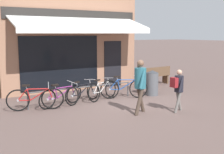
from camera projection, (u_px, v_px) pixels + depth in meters
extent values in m
plane|color=brown|center=(125.00, 104.00, 9.82)|extent=(160.00, 160.00, 0.00)
cube|color=#9E7056|center=(62.00, 31.00, 13.12)|extent=(6.19, 3.00, 5.11)
cube|color=black|center=(61.00, 62.00, 11.69)|extent=(3.40, 0.04, 2.20)
cube|color=black|center=(113.00, 64.00, 13.03)|extent=(0.90, 0.04, 2.10)
cube|color=#282623|center=(75.00, 15.00, 11.74)|extent=(5.88, 0.06, 0.44)
cube|color=white|center=(83.00, 23.00, 11.16)|extent=(5.57, 1.55, 0.50)
cube|color=white|center=(92.00, 31.00, 10.56)|extent=(5.57, 0.03, 0.20)
cylinder|color=#47494F|center=(83.00, 87.00, 10.00)|extent=(4.02, 0.04, 0.04)
cylinder|color=#47494F|center=(28.00, 101.00, 9.03)|extent=(0.04, 0.04, 0.55)
cylinder|color=#47494F|center=(128.00, 89.00, 11.05)|extent=(0.04, 0.04, 0.55)
torus|color=black|center=(53.00, 99.00, 9.06)|extent=(0.73, 0.35, 0.73)
cylinder|color=#9E9EA3|center=(53.00, 99.00, 9.06)|extent=(0.09, 0.09, 0.08)
torus|color=black|center=(18.00, 100.00, 8.81)|extent=(0.73, 0.35, 0.73)
cylinder|color=#9E9EA3|center=(18.00, 100.00, 8.81)|extent=(0.09, 0.09, 0.08)
cylinder|color=#B21E1E|center=(39.00, 94.00, 8.92)|extent=(0.57, 0.26, 0.39)
cylinder|color=#B21E1E|center=(38.00, 89.00, 8.86)|extent=(0.64, 0.23, 0.05)
cylinder|color=#B21E1E|center=(29.00, 95.00, 8.84)|extent=(0.13, 0.06, 0.38)
cylinder|color=#B21E1E|center=(24.00, 100.00, 8.86)|extent=(0.37, 0.15, 0.05)
cylinder|color=#B21E1E|center=(22.00, 95.00, 8.80)|extent=(0.31, 0.17, 0.38)
cylinder|color=#B21E1E|center=(51.00, 94.00, 9.00)|extent=(0.16, 0.04, 0.35)
cylinder|color=#9E9EA3|center=(26.00, 88.00, 8.77)|extent=(0.06, 0.03, 0.11)
cube|color=black|center=(26.00, 86.00, 8.74)|extent=(0.26, 0.17, 0.06)
cylinder|color=#9E9EA3|center=(48.00, 87.00, 8.92)|extent=(0.04, 0.05, 0.14)
cylinder|color=#9E9EA3|center=(48.00, 84.00, 8.90)|extent=(0.18, 0.50, 0.09)
torus|color=black|center=(74.00, 94.00, 9.87)|extent=(0.67, 0.31, 0.67)
cylinder|color=#9E9EA3|center=(74.00, 94.00, 9.87)|extent=(0.09, 0.09, 0.08)
torus|color=black|center=(47.00, 100.00, 9.05)|extent=(0.67, 0.31, 0.67)
cylinder|color=#9E9EA3|center=(47.00, 100.00, 9.05)|extent=(0.09, 0.09, 0.08)
cylinder|color=#892D7A|center=(65.00, 92.00, 9.53)|extent=(0.61, 0.17, 0.36)
cylinder|color=#892D7A|center=(64.00, 87.00, 9.46)|extent=(0.67, 0.23, 0.05)
cylinder|color=#892D7A|center=(56.00, 93.00, 9.27)|extent=(0.12, 0.11, 0.35)
cylinder|color=#892D7A|center=(52.00, 99.00, 9.20)|extent=(0.39, 0.15, 0.05)
cylinder|color=#892D7A|center=(52.00, 94.00, 9.13)|extent=(0.34, 0.09, 0.35)
cylinder|color=#892D7A|center=(73.00, 90.00, 9.79)|extent=(0.15, 0.12, 0.32)
cylinder|color=#9E9EA3|center=(55.00, 87.00, 9.18)|extent=(0.06, 0.05, 0.11)
cube|color=black|center=(55.00, 85.00, 9.15)|extent=(0.26, 0.17, 0.06)
cylinder|color=#9E9EA3|center=(72.00, 84.00, 9.70)|extent=(0.04, 0.05, 0.14)
cylinder|color=#9E9EA3|center=(72.00, 82.00, 9.68)|extent=(0.17, 0.50, 0.09)
torus|color=black|center=(93.00, 91.00, 10.46)|extent=(0.64, 0.34, 0.65)
cylinder|color=#9E9EA3|center=(93.00, 91.00, 10.46)|extent=(0.09, 0.09, 0.08)
torus|color=black|center=(72.00, 96.00, 9.58)|extent=(0.64, 0.34, 0.65)
cylinder|color=#9E9EA3|center=(72.00, 96.00, 9.58)|extent=(0.09, 0.09, 0.08)
cylinder|color=black|center=(85.00, 89.00, 10.11)|extent=(0.57, 0.29, 0.35)
cylinder|color=black|center=(84.00, 84.00, 10.06)|extent=(0.64, 0.29, 0.05)
cylinder|color=black|center=(79.00, 90.00, 9.84)|extent=(0.12, 0.04, 0.34)
cylinder|color=black|center=(76.00, 95.00, 9.73)|extent=(0.37, 0.18, 0.05)
cylinder|color=black|center=(75.00, 91.00, 9.68)|extent=(0.31, 0.18, 0.34)
cylinder|color=black|center=(91.00, 87.00, 10.40)|extent=(0.16, 0.06, 0.32)
cylinder|color=#9E9EA3|center=(77.00, 84.00, 9.77)|extent=(0.06, 0.03, 0.11)
cube|color=black|center=(76.00, 82.00, 9.75)|extent=(0.26, 0.19, 0.06)
cylinder|color=#9E9EA3|center=(90.00, 81.00, 10.32)|extent=(0.04, 0.05, 0.14)
cylinder|color=#9E9EA3|center=(90.00, 80.00, 10.32)|extent=(0.22, 0.49, 0.07)
torus|color=black|center=(111.00, 89.00, 10.85)|extent=(0.64, 0.35, 0.65)
cylinder|color=#9E9EA3|center=(111.00, 89.00, 10.85)|extent=(0.09, 0.09, 0.08)
torus|color=black|center=(94.00, 93.00, 10.07)|extent=(0.64, 0.35, 0.65)
cylinder|color=#9E9EA3|center=(94.00, 93.00, 10.07)|extent=(0.09, 0.09, 0.08)
cylinder|color=#BCB7B2|center=(104.00, 87.00, 10.54)|extent=(0.51, 0.27, 0.35)
cylinder|color=#BCB7B2|center=(103.00, 82.00, 10.49)|extent=(0.58, 0.26, 0.05)
cylinder|color=#BCB7B2|center=(99.00, 88.00, 10.30)|extent=(0.12, 0.04, 0.34)
cylinder|color=#BCB7B2|center=(97.00, 93.00, 10.20)|extent=(0.33, 0.16, 0.05)
cylinder|color=#BCB7B2|center=(96.00, 88.00, 10.16)|extent=(0.28, 0.18, 0.34)
cylinder|color=#BCB7B2|center=(109.00, 85.00, 10.79)|extent=(0.15, 0.05, 0.31)
cylinder|color=#9E9EA3|center=(98.00, 82.00, 10.24)|extent=(0.06, 0.03, 0.11)
cube|color=black|center=(97.00, 80.00, 10.22)|extent=(0.26, 0.19, 0.06)
cylinder|color=#9E9EA3|center=(108.00, 80.00, 10.73)|extent=(0.04, 0.05, 0.14)
cylinder|color=#9E9EA3|center=(108.00, 78.00, 10.72)|extent=(0.22, 0.49, 0.08)
torus|color=black|center=(139.00, 89.00, 10.72)|extent=(0.69, 0.36, 0.72)
cylinder|color=#9E9EA3|center=(139.00, 89.00, 10.72)|extent=(0.09, 0.09, 0.07)
torus|color=black|center=(110.00, 89.00, 10.57)|extent=(0.69, 0.36, 0.72)
cylinder|color=#9E9EA3|center=(110.00, 89.00, 10.57)|extent=(0.09, 0.09, 0.07)
cylinder|color=#1E4793|center=(128.00, 85.00, 10.65)|extent=(0.59, 0.26, 0.39)
cylinder|color=#1E4793|center=(127.00, 80.00, 10.62)|extent=(0.64, 0.30, 0.05)
cylinder|color=#1E4793|center=(119.00, 85.00, 10.60)|extent=(0.12, 0.10, 0.38)
cylinder|color=#1E4793|center=(115.00, 89.00, 10.59)|extent=(0.37, 0.19, 0.05)
cylinder|color=#1E4793|center=(114.00, 85.00, 10.57)|extent=(0.32, 0.15, 0.38)
cylinder|color=#1E4793|center=(137.00, 84.00, 10.70)|extent=(0.15, 0.11, 0.35)
cylinder|color=#9E9EA3|center=(117.00, 79.00, 10.56)|extent=(0.06, 0.05, 0.11)
cube|color=black|center=(117.00, 77.00, 10.55)|extent=(0.26, 0.19, 0.05)
cylinder|color=#9E9EA3|center=(135.00, 78.00, 10.66)|extent=(0.04, 0.04, 0.14)
cylinder|color=#9E9EA3|center=(135.00, 76.00, 10.65)|extent=(0.23, 0.49, 0.05)
cylinder|color=#47382D|center=(141.00, 100.00, 8.76)|extent=(0.35, 0.13, 0.82)
cylinder|color=#47382D|center=(139.00, 102.00, 8.47)|extent=(0.35, 0.13, 0.82)
cylinder|color=#286675|center=(140.00, 78.00, 8.51)|extent=(0.37, 0.37, 0.63)
sphere|color=brown|center=(141.00, 63.00, 8.44)|extent=(0.21, 0.21, 0.21)
cylinder|color=#286675|center=(142.00, 79.00, 8.29)|extent=(0.29, 0.18, 0.56)
cylinder|color=#286675|center=(137.00, 72.00, 8.69)|extent=(0.22, 0.20, 0.28)
cylinder|color=brown|center=(138.00, 70.00, 8.68)|extent=(0.15, 0.20, 0.42)
cube|color=black|center=(139.00, 63.00, 8.61)|extent=(0.02, 0.07, 0.14)
cylinder|color=slate|center=(179.00, 101.00, 8.94)|extent=(0.27, 0.09, 0.66)
cylinder|color=slate|center=(178.00, 103.00, 8.72)|extent=(0.27, 0.09, 0.66)
cylinder|color=black|center=(179.00, 84.00, 8.74)|extent=(0.28, 0.28, 0.51)
sphere|color=tan|center=(179.00, 72.00, 8.69)|extent=(0.17, 0.17, 0.17)
cylinder|color=black|center=(181.00, 85.00, 8.57)|extent=(0.23, 0.13, 0.45)
cylinder|color=black|center=(177.00, 83.00, 8.91)|extent=(0.23, 0.13, 0.45)
cube|color=maroon|center=(174.00, 82.00, 8.63)|extent=(0.14, 0.23, 0.30)
cylinder|color=#515459|center=(152.00, 84.00, 11.16)|extent=(0.48, 0.48, 0.91)
cone|color=#33353A|center=(152.00, 72.00, 11.08)|extent=(0.49, 0.49, 0.10)
cube|color=brown|center=(155.00, 75.00, 13.49)|extent=(1.62, 0.53, 0.06)
cube|color=brown|center=(158.00, 71.00, 13.30)|extent=(1.60, 0.14, 0.40)
cube|color=brown|center=(143.00, 81.00, 13.12)|extent=(0.10, 0.36, 0.45)
cube|color=brown|center=(165.00, 79.00, 13.92)|extent=(0.10, 0.36, 0.45)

